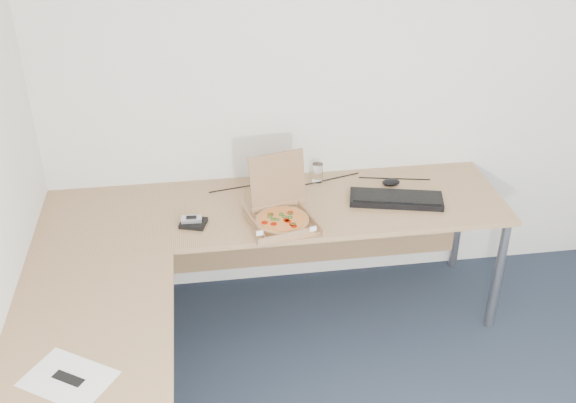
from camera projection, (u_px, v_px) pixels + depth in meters
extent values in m
cube|color=tan|center=(276.00, 208.00, 3.69)|extent=(2.50, 0.70, 0.03)
cube|color=tan|center=(83.00, 368.00, 2.64)|extent=(0.70, 1.50, 0.03)
cylinder|color=gray|center=(459.00, 219.00, 4.28)|extent=(0.05, 0.05, 0.70)
cube|color=#A67850|center=(282.00, 224.00, 3.52)|extent=(0.31, 0.31, 0.01)
cube|color=#A67850|center=(278.00, 181.00, 3.59)|extent=(0.31, 0.06, 0.30)
cylinder|color=tan|center=(282.00, 221.00, 3.51)|extent=(0.28, 0.28, 0.02)
cylinder|color=#AE3015|center=(282.00, 219.00, 3.50)|extent=(0.24, 0.24, 0.00)
cylinder|color=silver|center=(318.00, 173.00, 3.90)|extent=(0.06, 0.06, 0.11)
cube|color=black|center=(396.00, 199.00, 3.71)|extent=(0.53, 0.29, 0.03)
ellipsoid|color=black|center=(391.00, 182.00, 3.88)|extent=(0.12, 0.09, 0.04)
cube|color=black|center=(193.00, 223.00, 3.51)|extent=(0.15, 0.14, 0.02)
cube|color=#B2B5BA|center=(192.00, 219.00, 3.50)|extent=(0.11, 0.06, 0.02)
cube|color=white|center=(68.00, 379.00, 2.57)|extent=(0.40, 0.37, 0.00)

